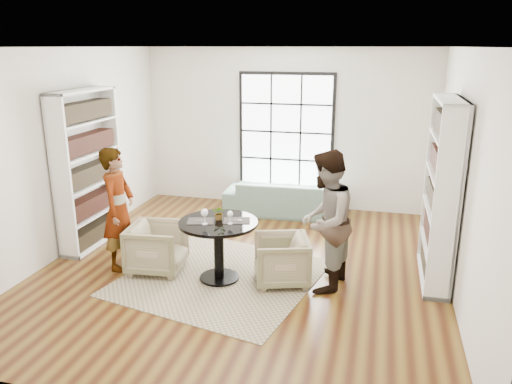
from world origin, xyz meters
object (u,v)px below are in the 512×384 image
(sofa, at_px, (284,197))
(person_right, at_px, (325,221))
(wine_glass_right, at_px, (230,215))
(wine_glass_left, at_px, (204,213))
(armchair_right, at_px, (281,260))
(flower_centerpiece, at_px, (219,213))
(pedestal_table, at_px, (219,238))
(armchair_left, at_px, (157,248))
(person_left, at_px, (118,209))

(sofa, bearing_deg, person_right, 108.42)
(wine_glass_right, bearing_deg, wine_glass_left, -163.27)
(armchair_right, bearing_deg, person_right, 72.75)
(armchair_right, distance_m, flower_centerpiece, 1.02)
(pedestal_table, distance_m, person_right, 1.41)
(wine_glass_left, bearing_deg, sofa, 82.00)
(armchair_left, bearing_deg, person_left, 83.74)
(armchair_left, xyz_separation_m, person_left, (-0.55, 0.00, 0.52))
(person_right, bearing_deg, pedestal_table, -76.10)
(person_left, xyz_separation_m, wine_glass_left, (1.33, -0.20, 0.11))
(sofa, relative_size, armchair_right, 3.08)
(person_left, relative_size, wine_glass_right, 9.72)
(armchair_left, relative_size, wine_glass_right, 4.22)
(armchair_left, relative_size, armchair_right, 1.06)
(pedestal_table, distance_m, armchair_left, 0.95)
(sofa, height_order, armchair_right, armchair_right)
(pedestal_table, xyz_separation_m, wine_glass_left, (-0.13, -0.15, 0.38))
(armchair_right, relative_size, person_right, 0.39)
(person_left, height_order, flower_centerpiece, person_left)
(sofa, xyz_separation_m, armchair_left, (-1.21, -2.86, 0.02))
(sofa, distance_m, person_right, 3.05)
(armchair_right, height_order, wine_glass_right, wine_glass_right)
(pedestal_table, bearing_deg, person_left, 177.86)
(armchair_left, distance_m, person_left, 0.76)
(pedestal_table, bearing_deg, wine_glass_left, -132.23)
(armchair_left, bearing_deg, wine_glass_left, -110.58)
(armchair_right, bearing_deg, wine_glass_left, -91.93)
(armchair_right, distance_m, wine_glass_right, 0.92)
(person_right, distance_m, flower_centerpiece, 1.38)
(person_right, xyz_separation_m, wine_glass_right, (-1.19, -0.17, 0.05))
(wine_glass_left, bearing_deg, armchair_right, 15.32)
(person_right, relative_size, wine_glass_left, 8.72)
(armchair_right, height_order, wine_glass_left, wine_glass_left)
(pedestal_table, xyz_separation_m, flower_centerpiece, (-0.01, 0.07, 0.32))
(sofa, xyz_separation_m, person_right, (1.07, -2.80, 0.59))
(wine_glass_right, bearing_deg, person_left, 176.29)
(pedestal_table, distance_m, flower_centerpiece, 0.33)
(wine_glass_right, relative_size, flower_centerpiece, 0.92)
(flower_centerpiece, bearing_deg, armchair_right, 3.01)
(armchair_left, relative_size, person_right, 0.41)
(person_right, relative_size, flower_centerpiece, 9.43)
(flower_centerpiece, bearing_deg, person_left, -179.32)
(flower_centerpiece, bearing_deg, wine_glass_left, -119.74)
(pedestal_table, bearing_deg, sofa, 84.16)
(person_right, relative_size, wine_glass_right, 10.25)
(wine_glass_right, bearing_deg, armchair_right, 14.64)
(pedestal_table, distance_m, sofa, 2.94)
(sofa, xyz_separation_m, person_left, (-1.76, -2.86, 0.54))
(pedestal_table, relative_size, sofa, 0.48)
(armchair_right, bearing_deg, flower_centerpiece, -104.24)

